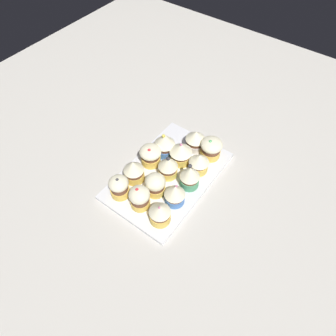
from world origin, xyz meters
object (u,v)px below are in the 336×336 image
Objects in this scene: cupcake_5 at (140,197)px; cupcake_10 at (119,187)px; cupcake_4 at (211,148)px; cupcake_9 at (195,140)px; cupcake_12 at (151,155)px; cupcake_1 at (175,194)px; cupcake_3 at (199,162)px; cupcake_11 at (134,171)px; baking_tray at (168,175)px; cupcake_13 at (165,144)px; cupcake_2 at (190,176)px; cupcake_6 at (155,184)px; cupcake_8 at (181,153)px; cupcake_7 at (167,165)px; cupcake_0 at (160,213)px.

cupcake_5 is 6.65cm from cupcake_10.
cupcake_5 is at bearing 166.73° from cupcake_4.
cupcake_9 is 14.64cm from cupcake_12.
cupcake_1 is 1.02× the size of cupcake_4.
cupcake_3 is 18.67cm from cupcake_11.
baking_tray is 5.28× the size of cupcake_9.
cupcake_13 reaches higher than cupcake_4.
cupcake_10 is at bearing 147.07° from cupcake_3.
cupcake_1 is at bearing -87.23° from cupcake_11.
cupcake_11 reaches higher than cupcake_9.
cupcake_5 is 1.02× the size of cupcake_10.
cupcake_3 is 20.10cm from cupcake_5.
cupcake_2 reaches higher than cupcake_4.
cupcake_8 is (13.12, 0.53, 0.42)cm from cupcake_6.
cupcake_5 is at bearing -84.87° from cupcake_10.
cupcake_10 is 13.78cm from cupcake_12.
cupcake_4 reaches higher than cupcake_6.
cupcake_7 is at bearing 153.68° from cupcake_4.
cupcake_7 is at bearing 134.48° from cupcake_3.
baking_tray is at bearing -136.58° from cupcake_13.
cupcake_1 is 20.46cm from cupcake_9.
baking_tray is at bearing 155.52° from cupcake_4.
cupcake_2 reaches higher than cupcake_7.
cupcake_12 is 5.55cm from cupcake_13.
cupcake_13 reaches higher than cupcake_8.
baking_tray is 7.76cm from cupcake_8.
cupcake_8 reaches higher than cupcake_6.
cupcake_5 is (-25.88, 6.10, 0.03)cm from cupcake_4.
cupcake_4 is 9.13cm from cupcake_8.
cupcake_3 is 5.94cm from cupcake_8.
cupcake_3 is 9.25cm from cupcake_7.
cupcake_10 is at bearing 95.13° from cupcake_5.
cupcake_4 is 0.95× the size of cupcake_11.
cupcake_0 is 0.99× the size of cupcake_10.
cupcake_1 is at bearing -132.42° from baking_tray.
cupcake_10 is at bearing 164.79° from cupcake_9.
cupcake_4 is at bearing 3.71° from cupcake_2.
cupcake_9 is 27.42cm from cupcake_10.
cupcake_8 is (6.36, -0.21, 4.44)cm from baking_tray.
cupcake_8 is (19.31, 6.77, 0.42)cm from cupcake_0.
cupcake_9 reaches higher than cupcake_12.
cupcake_4 is at bearing -45.31° from cupcake_12.
cupcake_5 is at bearing -178.03° from cupcake_7.
cupcake_10 reaches higher than baking_tray.
cupcake_11 reaches higher than baking_tray.
cupcake_7 is (12.66, 0.44, 0.23)cm from cupcake_5.
cupcake_5 is 19.42cm from cupcake_13.
cupcake_7 is (6.29, 7.22, 0.22)cm from cupcake_1.
cupcake_12 is (-0.03, 13.66, -0.59)cm from cupcake_2.
cupcake_12 is at bearing 85.29° from cupcake_7.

